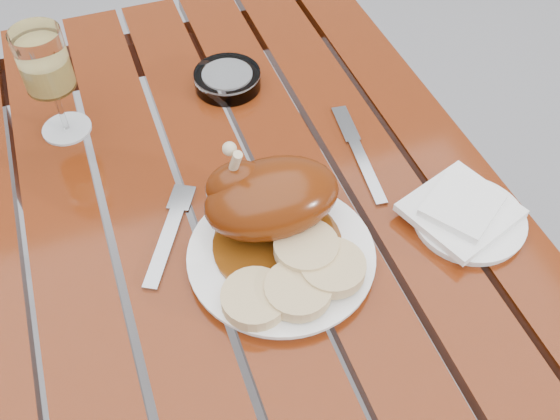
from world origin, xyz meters
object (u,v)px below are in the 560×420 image
Objects in this scene: dinner_plate at (281,256)px; side_plate at (468,219)px; table at (247,346)px; ashtray at (227,79)px; wine_glass at (52,84)px.

side_plate is at bearing -5.96° from dinner_plate.
dinner_plate reaches higher than table.
dinner_plate reaches higher than side_plate.
dinner_plate is 1.57× the size of side_plate.
ashtray is at bearing 75.24° from table.
side_plate is 1.40× the size of ashtray.
table is at bearing 112.77° from dinner_plate.
ashtray is at bearing 3.75° from wine_glass.
table is at bearing -53.83° from wine_glass.
ashtray is at bearing 83.98° from dinner_plate.
side_plate is at bearing -37.50° from wine_glass.
dinner_plate is 2.20× the size of ashtray.
ashtray reaches higher than table.
wine_glass reaches higher than dinner_plate.
dinner_plate is 0.44m from wine_glass.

